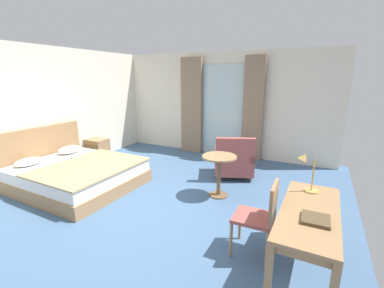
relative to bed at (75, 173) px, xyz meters
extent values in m
cube|color=#426084|center=(1.68, -0.02, -0.30)|extent=(6.11, 7.12, 0.10)
cube|color=silver|center=(1.68, 3.28, 1.06)|extent=(5.71, 0.12, 2.63)
cube|color=silver|center=(-1.12, -0.02, 1.06)|extent=(0.12, 6.72, 2.63)
cube|color=silver|center=(1.74, 3.20, 0.91)|extent=(1.21, 0.02, 2.32)
cube|color=#897056|center=(0.91, 3.10, 1.00)|extent=(0.59, 0.10, 2.50)
cube|color=#897056|center=(2.56, 3.10, 1.00)|extent=(0.49, 0.10, 2.50)
cube|color=#9E754C|center=(0.07, 0.00, -0.14)|extent=(2.12, 1.85, 0.23)
cube|color=white|center=(0.07, 0.00, 0.08)|extent=(2.06, 1.80, 0.21)
cube|color=#9E754C|center=(-0.99, 0.02, 0.27)|extent=(0.11, 1.84, 1.04)
cube|color=tan|center=(0.41, -0.01, 0.20)|extent=(1.41, 1.82, 0.03)
ellipsoid|color=white|center=(-0.68, -0.42, 0.25)|extent=(0.37, 0.50, 0.12)
ellipsoid|color=white|center=(-0.66, 0.45, 0.26)|extent=(0.37, 0.50, 0.15)
cube|color=#9E754C|center=(-0.82, 1.34, 0.02)|extent=(0.51, 0.39, 0.54)
cube|color=olive|center=(-0.82, 1.15, 0.12)|extent=(0.43, 0.01, 0.13)
cube|color=#9E754C|center=(4.04, -0.54, 0.47)|extent=(0.57, 1.41, 0.04)
cube|color=#9E754C|center=(4.04, -0.54, 0.41)|extent=(0.52, 1.34, 0.08)
cube|color=#9E754C|center=(4.30, 0.13, 0.10)|extent=(0.06, 0.06, 0.70)
cube|color=#9E754C|center=(3.79, -1.20, 0.10)|extent=(0.06, 0.06, 0.70)
cube|color=#9E754C|center=(3.82, 0.14, 0.10)|extent=(0.06, 0.06, 0.70)
cube|color=#9E4C47|center=(3.47, -0.43, 0.20)|extent=(0.45, 0.41, 0.04)
cube|color=#9E754C|center=(3.68, -0.43, 0.43)|extent=(0.04, 0.39, 0.43)
cylinder|color=#9E754C|center=(3.27, -0.25, -0.04)|extent=(0.04, 0.04, 0.43)
cylinder|color=#9E754C|center=(3.27, -0.62, -0.04)|extent=(0.04, 0.04, 0.43)
cylinder|color=#9E754C|center=(3.67, -0.25, -0.04)|extent=(0.04, 0.04, 0.43)
cylinder|color=#9E754C|center=(3.68, -0.61, -0.04)|extent=(0.04, 0.04, 0.43)
cylinder|color=tan|center=(4.03, -0.06, 0.49)|extent=(0.16, 0.16, 0.02)
cylinder|color=tan|center=(4.03, -0.06, 0.69)|extent=(0.02, 0.02, 0.37)
cone|color=tan|center=(3.92, -0.10, 0.90)|extent=(0.14, 0.12, 0.13)
cube|color=brown|center=(4.10, -0.73, 0.50)|extent=(0.25, 0.25, 0.03)
cube|color=#9E4C47|center=(2.52, 1.83, -0.01)|extent=(0.99, 1.01, 0.29)
cube|color=#9E4C47|center=(2.64, 1.53, 0.38)|extent=(0.74, 0.40, 0.50)
cube|color=#9E4C47|center=(2.82, 1.96, 0.21)|extent=(0.39, 0.76, 0.16)
cube|color=#9E4C47|center=(2.21, 1.71, 0.21)|extent=(0.39, 0.76, 0.16)
cylinder|color=#4C3D2D|center=(2.68, 2.26, -0.20)|extent=(0.04, 0.04, 0.10)
cylinder|color=#4C3D2D|center=(2.10, 2.02, -0.20)|extent=(0.04, 0.04, 0.10)
cylinder|color=#4C3D2D|center=(2.93, 1.65, -0.20)|extent=(0.04, 0.04, 0.10)
cylinder|color=#4C3D2D|center=(2.35, 1.41, -0.20)|extent=(0.04, 0.04, 0.10)
cylinder|color=#9E754C|center=(2.59, 0.80, 0.46)|extent=(0.58, 0.58, 0.03)
cylinder|color=brown|center=(2.59, 0.80, 0.10)|extent=(0.07, 0.07, 0.70)
cylinder|color=brown|center=(2.59, 0.80, -0.24)|extent=(0.32, 0.32, 0.02)
camera|label=1|loc=(4.03, -3.13, 1.76)|focal=24.27mm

